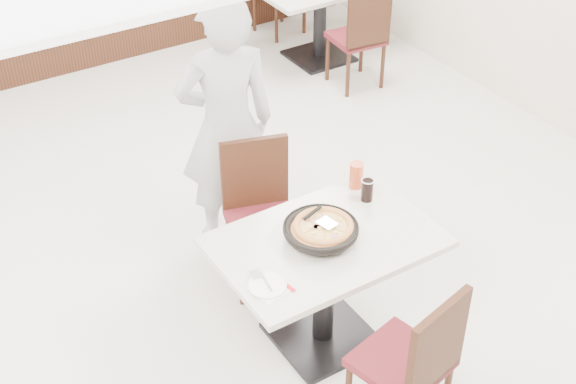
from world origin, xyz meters
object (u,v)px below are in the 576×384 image
pizza_pan (321,233)px  cola_glass (367,190)px  side_plate (267,286)px  diner_person (226,126)px  bg_table_right (320,21)px  chair_far (263,221)px  main_table (324,291)px  bg_chair_right_near (356,35)px  chair_near (401,358)px  red_cup (356,175)px  pizza (323,229)px

pizza_pan → cola_glass: cola_glass is taller
side_plate → diner_person: 1.39m
bg_table_right → cola_glass: bearing=-119.6°
chair_far → pizza_pan: (0.01, -0.61, 0.32)m
main_table → bg_chair_right_near: size_ratio=1.26×
chair_near → red_cup: bearing=53.4°
cola_glass → bg_table_right: (1.66, 2.91, -0.44)m
main_table → bg_chair_right_near: bg_chair_right_near is taller
red_cup → bg_chair_right_near: (1.61, 2.16, -0.35)m
pizza → red_cup: (0.43, 0.29, 0.02)m
chair_near → bg_chair_right_near: bearing=44.2°
pizza_pan → diner_person: size_ratio=0.21×
main_table → bg_table_right: same height
chair_near → side_plate: size_ratio=4.92×
chair_near → cola_glass: size_ratio=7.31×
chair_far → bg_table_right: 3.23m
main_table → pizza: size_ratio=3.36×
main_table → bg_table_right: size_ratio=1.00×
cola_glass → bg_chair_right_near: (1.63, 2.30, -0.34)m
side_plate → diner_person: (0.48, 1.30, 0.11)m
cola_glass → side_plate: bearing=-159.2°
pizza → cola_glass: cola_glass is taller
chair_far → cola_glass: 0.71m
main_table → pizza: (-0.00, 0.02, 0.44)m
chair_far → cola_glass: size_ratio=7.31×
pizza → red_cup: size_ratio=2.24×
chair_far → diner_person: bearing=-78.7°
main_table → side_plate: side_plate is taller
pizza → side_plate: (-0.46, -0.18, -0.05)m
pizza_pan → cola_glass: size_ratio=2.88×
main_table → red_cup: 0.70m
side_plate → bg_table_right: bearing=52.1°
chair_near → bg_chair_right_near: 3.78m
side_plate → bg_chair_right_near: (2.49, 2.63, -0.28)m
main_table → cola_glass: 0.62m
chair_near → chair_far: (-0.02, 1.33, 0.00)m
cola_glass → pizza_pan: bearing=-160.0°
bg_table_right → bg_chair_right_near: size_ratio=1.26×
main_table → red_cup: bearing=36.2°
main_table → pizza: bearing=101.0°
cola_glass → bg_table_right: 3.38m
main_table → cola_glass: bearing=23.2°
chair_near → pizza: (0.01, 0.72, 0.34)m
diner_person → bg_chair_right_near: bearing=-131.7°
diner_person → bg_table_right: 2.86m
side_plate → chair_far: bearing=61.1°
main_table → side_plate: 0.62m
red_cup → diner_person: size_ratio=0.09×
pizza → red_cup: bearing=34.1°
chair_far → bg_chair_right_near: 2.77m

